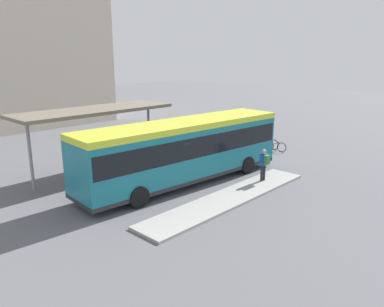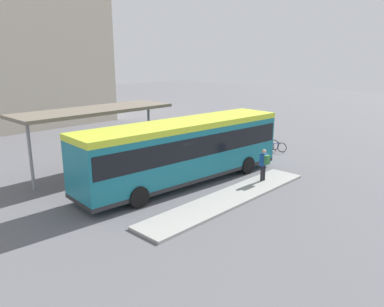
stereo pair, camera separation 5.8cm
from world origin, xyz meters
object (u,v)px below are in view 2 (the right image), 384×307
at_px(bicycle_orange, 269,143).
at_px(potted_planter_far_side, 169,157).
at_px(pedestrian_waiting, 264,163).
at_px(bicycle_yellow, 257,143).
at_px(potted_planter_near_shelter, 152,164).
at_px(bicycle_red, 252,140).
at_px(bicycle_blue, 276,146).
at_px(city_bus, 184,147).

relative_size(bicycle_orange, potted_planter_far_side, 1.43).
height_order(pedestrian_waiting, bicycle_yellow, pedestrian_waiting).
bearing_deg(potted_planter_near_shelter, pedestrian_waiting, -59.52).
xyz_separation_m(bicycle_yellow, bicycle_red, (0.46, 0.79, 0.01)).
height_order(bicycle_orange, potted_planter_near_shelter, potted_planter_near_shelter).
relative_size(pedestrian_waiting, bicycle_blue, 1.08).
xyz_separation_m(city_bus, bicycle_orange, (9.59, 0.85, -1.55)).
distance_m(bicycle_orange, bicycle_yellow, 0.86).
bearing_deg(bicycle_orange, pedestrian_waiting, 125.00).
bearing_deg(potted_planter_far_side, bicycle_blue, -18.41).
bearing_deg(pedestrian_waiting, bicycle_yellow, -52.59).
xyz_separation_m(bicycle_blue, bicycle_orange, (0.35, 0.79, 0.03)).
relative_size(bicycle_orange, potted_planter_near_shelter, 1.43).
relative_size(pedestrian_waiting, bicycle_orange, 0.98).
distance_m(pedestrian_waiting, bicycle_yellow, 7.97).
distance_m(bicycle_red, potted_planter_far_side, 8.30).
bearing_deg(city_bus, bicycle_red, 18.75).
distance_m(bicycle_blue, bicycle_orange, 0.86).
bearing_deg(bicycle_blue, city_bus, 81.57).
xyz_separation_m(bicycle_red, potted_planter_near_shelter, (-9.98, -0.17, 0.26)).
height_order(bicycle_blue, bicycle_red, bicycle_red).
bearing_deg(potted_planter_near_shelter, bicycle_blue, -12.98).
xyz_separation_m(city_bus, bicycle_red, (9.70, 2.43, -1.55)).
xyz_separation_m(city_bus, potted_planter_near_shelter, (-0.28, 2.26, -1.29)).
relative_size(bicycle_blue, bicycle_orange, 0.91).
height_order(bicycle_blue, potted_planter_far_side, potted_planter_far_side).
distance_m(pedestrian_waiting, potted_planter_far_side, 5.95).
height_order(bicycle_red, potted_planter_far_side, potted_planter_far_side).
bearing_deg(bicycle_yellow, pedestrian_waiting, -43.69).
xyz_separation_m(bicycle_orange, potted_planter_near_shelter, (-9.87, 1.41, 0.25)).
xyz_separation_m(city_bus, bicycle_yellow, (9.23, 1.64, -1.56)).
bearing_deg(potted_planter_far_side, bicycle_orange, -12.54).
relative_size(bicycle_blue, bicycle_yellow, 0.96).
height_order(bicycle_blue, bicycle_yellow, bicycle_yellow).
bearing_deg(bicycle_blue, pedestrian_waiting, 107.38).
relative_size(bicycle_blue, potted_planter_far_side, 1.31).
xyz_separation_m(pedestrian_waiting, bicycle_red, (6.84, 5.51, -0.73)).
distance_m(bicycle_yellow, potted_planter_far_side, 7.90).
bearing_deg(pedestrian_waiting, potted_planter_far_side, 15.12).
height_order(city_bus, bicycle_yellow, city_bus).
bearing_deg(city_bus, bicycle_orange, 9.77).
height_order(bicycle_yellow, potted_planter_far_side, potted_planter_far_side).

